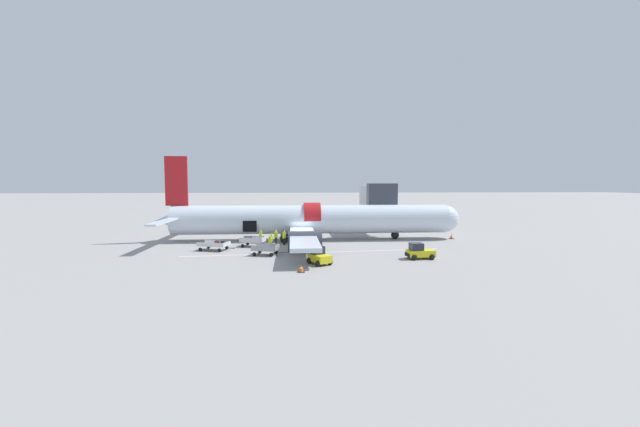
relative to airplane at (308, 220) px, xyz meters
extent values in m
plane|color=gray|center=(-0.81, -3.07, -2.59)|extent=(500.00, 500.00, 0.00)
cube|color=silver|center=(0.39, -9.40, -2.59)|extent=(27.84, 3.03, 0.01)
cylinder|color=#4C4C51|center=(10.31, 6.73, -0.62)|extent=(0.60, 0.60, 3.95)
cube|color=silver|center=(10.31, 6.73, 2.91)|extent=(3.09, 9.74, 3.09)
cube|color=#333842|center=(10.31, 2.46, 2.91)|extent=(4.02, 1.60, 3.71)
cylinder|color=silver|center=(0.52, 0.00, 0.10)|extent=(35.60, 3.71, 3.71)
sphere|color=silver|center=(18.32, 0.00, 0.10)|extent=(3.53, 3.53, 3.53)
cone|color=silver|center=(-17.28, 0.00, 0.10)|extent=(4.27, 3.42, 3.42)
cylinder|color=red|center=(0.52, -0.03, 0.43)|extent=(2.14, 3.72, 3.72)
cube|color=red|center=(-16.59, 0.00, 5.07)|extent=(2.78, 0.28, 6.23)
cube|color=silver|center=(-16.58, -4.83, 0.47)|extent=(1.17, 9.67, 0.20)
cube|color=silver|center=(-16.58, 4.84, 0.47)|extent=(1.17, 9.67, 0.20)
cube|color=silver|center=(-0.91, -9.19, -0.93)|extent=(2.79, 17.27, 0.40)
cube|color=silver|center=(-0.91, 9.19, -0.93)|extent=(2.79, 17.27, 0.40)
cylinder|color=#333842|center=(-0.71, -9.11, -1.44)|extent=(3.56, 2.24, 2.24)
cylinder|color=#333842|center=(-0.71, 9.11, -1.44)|extent=(3.56, 2.24, 2.24)
cube|color=black|center=(-7.32, -1.83, -0.55)|extent=(1.70, 0.12, 1.40)
cylinder|color=#56565B|center=(11.55, 0.00, -1.45)|extent=(0.22, 0.22, 1.23)
sphere|color=black|center=(11.55, 0.00, -2.06)|extent=(1.06, 1.06, 1.06)
cylinder|color=#56565B|center=(-3.04, -2.55, -1.45)|extent=(0.22, 0.22, 1.23)
sphere|color=black|center=(-3.04, -2.55, -2.06)|extent=(1.06, 1.06, 1.06)
cylinder|color=#56565B|center=(-3.04, 2.56, -1.45)|extent=(0.22, 0.22, 1.23)
sphere|color=black|center=(-3.04, 2.56, -2.06)|extent=(1.06, 1.06, 1.06)
cube|color=yellow|center=(10.48, -13.57, -2.04)|extent=(2.69, 1.45, 0.63)
cube|color=#232833|center=(10.02, -13.60, -1.37)|extent=(1.23, 1.18, 0.71)
cube|color=black|center=(9.12, -13.64, -2.17)|extent=(0.18, 1.19, 0.31)
sphere|color=black|center=(9.56, -12.99, -2.31)|extent=(0.56, 0.56, 0.56)
sphere|color=black|center=(9.62, -14.25, -2.31)|extent=(0.56, 0.56, 0.56)
sphere|color=black|center=(11.34, -12.90, -2.31)|extent=(0.56, 0.56, 0.56)
sphere|color=black|center=(11.40, -14.16, -2.31)|extent=(0.56, 0.56, 0.56)
cube|color=yellow|center=(0.42, -15.43, -2.02)|extent=(2.23, 2.61, 0.66)
cube|color=#232833|center=(0.23, -15.08, -1.33)|extent=(1.46, 1.42, 0.73)
cube|color=black|center=(-0.14, -14.39, -2.16)|extent=(1.09, 0.67, 0.33)
sphere|color=black|center=(0.60, -14.46, -2.31)|extent=(0.56, 0.56, 0.56)
sphere|color=black|center=(-0.49, -15.05, -2.31)|extent=(0.56, 0.56, 0.56)
sphere|color=black|center=(1.33, -15.80, -2.31)|extent=(0.56, 0.56, 0.56)
sphere|color=black|center=(0.24, -16.40, -2.31)|extent=(0.56, 0.56, 0.56)
cube|color=silver|center=(-6.66, -4.88, -2.00)|extent=(3.04, 2.33, 0.05)
cube|color=silver|center=(-5.37, -5.20, -1.71)|extent=(0.48, 1.70, 0.53)
cube|color=silver|center=(-6.86, -5.69, -1.71)|extent=(2.59, 0.70, 0.53)
cube|color=silver|center=(-6.46, -4.07, -1.71)|extent=(2.59, 0.70, 0.53)
cube|color=#333338|center=(-4.91, -5.32, -2.25)|extent=(0.89, 0.29, 0.06)
sphere|color=black|center=(-5.95, -5.95, -2.39)|extent=(0.40, 0.40, 0.40)
sphere|color=black|center=(-5.53, -4.27, -2.39)|extent=(0.40, 0.40, 0.40)
sphere|color=black|center=(-7.79, -5.50, -2.39)|extent=(0.40, 0.40, 0.40)
sphere|color=black|center=(-7.37, -3.81, -2.39)|extent=(0.40, 0.40, 0.40)
cube|color=#14472D|center=(-7.51, -4.42, -1.73)|extent=(0.53, 0.19, 0.50)
cube|color=#721951|center=(-6.99, -4.79, -1.70)|extent=(0.46, 0.24, 0.56)
cube|color=#2D2D33|center=(-6.64, -4.58, -1.80)|extent=(0.45, 0.37, 0.35)
cube|color=#721951|center=(-6.03, -4.88, -1.80)|extent=(0.48, 0.27, 0.36)
cube|color=silver|center=(-10.71, -7.17, -2.05)|extent=(3.62, 2.67, 0.05)
cube|color=silver|center=(-9.20, -7.65, -1.82)|extent=(0.59, 1.71, 0.40)
cube|color=silver|center=(-10.97, -7.99, -1.82)|extent=(3.04, 1.02, 0.40)
cube|color=silver|center=(-10.45, -6.36, -1.82)|extent=(3.04, 1.02, 0.40)
cube|color=#333338|center=(-8.74, -7.80, -2.28)|extent=(0.88, 0.35, 0.06)
sphere|color=black|center=(-9.90, -8.36, -2.39)|extent=(0.40, 0.40, 0.40)
sphere|color=black|center=(-9.37, -6.67, -2.39)|extent=(0.40, 0.40, 0.40)
sphere|color=black|center=(-12.06, -7.67, -2.39)|extent=(0.40, 0.40, 0.40)
sphere|color=black|center=(-11.52, -5.99, -2.39)|extent=(0.40, 0.40, 0.40)
cube|color=#4C1E1E|center=(-10.38, -6.99, -1.79)|extent=(0.56, 0.47, 0.47)
cube|color=black|center=(-9.72, -7.10, -1.81)|extent=(0.55, 0.46, 0.43)
cube|color=#999BA0|center=(-4.84, -10.47, -2.04)|extent=(2.91, 2.26, 0.05)
cube|color=#999BA0|center=(-3.63, -10.81, -1.75)|extent=(0.50, 1.58, 0.52)
cube|color=#999BA0|center=(-5.05, -11.23, -1.75)|extent=(2.44, 0.74, 0.52)
cube|color=#999BA0|center=(-4.63, -9.72, -1.75)|extent=(2.44, 0.74, 0.52)
cube|color=#333338|center=(-3.17, -10.94, -2.27)|extent=(0.89, 0.32, 0.06)
sphere|color=black|center=(-4.20, -11.50, -2.39)|extent=(0.40, 0.40, 0.40)
sphere|color=black|center=(-3.76, -9.93, -2.39)|extent=(0.40, 0.40, 0.40)
sphere|color=black|center=(-5.93, -11.02, -2.39)|extent=(0.40, 0.40, 0.40)
sphere|color=black|center=(-5.49, -9.45, -2.39)|extent=(0.40, 0.40, 0.40)
cube|color=olive|center=(-3.99, -10.70, -1.83)|extent=(0.47, 0.24, 0.37)
cube|color=#721951|center=(-4.50, -10.72, -1.87)|extent=(0.50, 0.38, 0.28)
cylinder|color=black|center=(-4.45, -6.43, -2.18)|extent=(0.36, 0.36, 0.83)
cylinder|color=#B7E019|center=(-4.45, -6.43, -1.43)|extent=(0.46, 0.46, 0.66)
sphere|color=tan|center=(-4.45, -6.43, -0.99)|extent=(0.23, 0.23, 0.23)
cylinder|color=#B7E019|center=(-4.40, -6.20, -1.50)|extent=(0.15, 0.15, 0.60)
cylinder|color=#B7E019|center=(-4.50, -6.66, -1.50)|extent=(0.15, 0.15, 0.60)
cylinder|color=black|center=(-5.92, -2.52, -2.19)|extent=(0.41, 0.41, 0.80)
cylinder|color=#CCE523|center=(-5.92, -2.52, -1.47)|extent=(0.53, 0.53, 0.63)
sphere|color=tan|center=(-5.92, -2.52, -1.04)|extent=(0.22, 0.22, 0.22)
cylinder|color=#CCE523|center=(-6.05, -2.70, -1.54)|extent=(0.17, 0.17, 0.58)
cylinder|color=#CCE523|center=(-5.79, -2.34, -1.54)|extent=(0.17, 0.17, 0.58)
cylinder|color=black|center=(-3.03, -3.97, -2.18)|extent=(0.40, 0.40, 0.83)
cylinder|color=#CCE523|center=(-3.03, -3.97, -1.43)|extent=(0.51, 0.51, 0.66)
sphere|color=tan|center=(-3.03, -3.97, -0.99)|extent=(0.23, 0.23, 0.23)
cylinder|color=#CCE523|center=(-3.11, -4.19, -1.50)|extent=(0.16, 0.16, 0.60)
cylinder|color=#CCE523|center=(-2.94, -3.76, -1.50)|extent=(0.16, 0.16, 0.60)
cylinder|color=#1E2338|center=(-4.01, -3.65, -2.16)|extent=(0.44, 0.44, 0.86)
cylinder|color=#B7E019|center=(-4.01, -3.65, -1.39)|extent=(0.57, 0.57, 0.68)
sphere|color=beige|center=(-4.01, -3.65, -0.93)|extent=(0.24, 0.24, 0.24)
cylinder|color=#B7E019|center=(-3.85, -3.83, -1.47)|extent=(0.18, 0.18, 0.62)
cylinder|color=#B7E019|center=(-4.18, -3.48, -1.47)|extent=(0.18, 0.18, 0.62)
cylinder|color=#1E2338|center=(-4.51, -7.44, -2.19)|extent=(0.35, 0.35, 0.80)
cylinder|color=#B7E019|center=(-4.51, -7.44, -1.48)|extent=(0.44, 0.44, 0.63)
sphere|color=beige|center=(-4.51, -7.44, -1.05)|extent=(0.22, 0.22, 0.22)
cylinder|color=#B7E019|center=(-4.46, -7.22, -1.55)|extent=(0.14, 0.14, 0.58)
cylinder|color=#B7E019|center=(-4.56, -7.65, -1.55)|extent=(0.14, 0.14, 0.58)
cube|color=#1E2347|center=(-5.46, -7.06, -2.25)|extent=(0.36, 0.27, 0.68)
cube|color=black|center=(-5.46, -7.06, -1.85)|extent=(0.21, 0.07, 0.12)
cube|color=black|center=(19.13, -0.32, -2.58)|extent=(0.63, 0.63, 0.03)
cone|color=orange|center=(19.13, -0.32, -2.28)|extent=(0.47, 0.47, 0.63)
cylinder|color=white|center=(19.13, -0.32, -2.24)|extent=(0.27, 0.27, 0.08)
cube|color=black|center=(-1.35, -18.52, -2.58)|extent=(0.58, 0.58, 0.03)
cone|color=orange|center=(-1.35, -18.52, -2.26)|extent=(0.43, 0.43, 0.66)
cylinder|color=white|center=(-1.35, -18.52, -2.23)|extent=(0.25, 0.25, 0.08)
camera|label=1|loc=(-2.11, -50.68, 4.83)|focal=22.00mm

